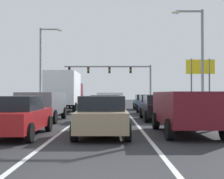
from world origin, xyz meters
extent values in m
plane|color=#28282B|center=(0.00, 17.73, 0.00)|extent=(120.00, 120.00, 0.00)
cube|color=silver|center=(1.70, 22.16, 0.00)|extent=(0.14, 48.75, 0.01)
cube|color=silver|center=(-1.70, 22.16, 0.00)|extent=(0.14, 48.75, 0.01)
cube|color=silver|center=(7.00, 22.16, 0.31)|extent=(1.21, 48.75, 0.62)
cube|color=silver|center=(-7.00, 22.16, 0.43)|extent=(1.49, 48.75, 0.86)
cube|color=maroon|center=(3.34, 6.62, 1.04)|extent=(1.95, 4.90, 1.25)
cube|color=black|center=(3.34, 4.21, 1.32)|extent=(1.56, 0.06, 0.55)
cube|color=red|center=(2.56, 4.22, 0.94)|extent=(0.20, 0.08, 0.28)
cylinder|color=black|center=(2.38, 8.32, 0.37)|extent=(0.25, 0.74, 0.74)
cylinder|color=black|center=(4.29, 8.32, 0.37)|extent=(0.25, 0.74, 0.74)
cylinder|color=black|center=(2.38, 4.92, 0.37)|extent=(0.25, 0.74, 0.74)
cube|color=black|center=(3.22, 13.14, 0.63)|extent=(1.82, 4.50, 0.70)
cube|color=black|center=(3.22, 12.99, 1.23)|extent=(1.64, 2.20, 0.55)
cube|color=red|center=(2.53, 10.94, 0.75)|extent=(0.24, 0.08, 0.14)
cube|color=red|center=(3.91, 10.94, 0.75)|extent=(0.24, 0.08, 0.14)
cylinder|color=black|center=(2.33, 14.69, 0.33)|extent=(0.22, 0.66, 0.66)
cylinder|color=black|center=(4.11, 14.69, 0.33)|extent=(0.22, 0.66, 0.66)
cylinder|color=black|center=(2.33, 11.59, 0.33)|extent=(0.22, 0.66, 0.66)
cylinder|color=black|center=(4.11, 11.59, 0.33)|extent=(0.22, 0.66, 0.66)
cube|color=navy|center=(3.46, 18.83, 0.63)|extent=(1.82, 4.50, 0.70)
cube|color=black|center=(3.46, 18.68, 1.23)|extent=(1.64, 2.20, 0.55)
cube|color=red|center=(2.77, 16.63, 0.75)|extent=(0.24, 0.08, 0.14)
cube|color=red|center=(4.15, 16.63, 0.75)|extent=(0.24, 0.08, 0.14)
cylinder|color=black|center=(2.57, 20.38, 0.33)|extent=(0.22, 0.66, 0.66)
cylinder|color=black|center=(4.35, 20.38, 0.33)|extent=(0.22, 0.66, 0.66)
cylinder|color=black|center=(2.57, 17.28, 0.33)|extent=(0.22, 0.66, 0.66)
cylinder|color=black|center=(4.35, 17.28, 0.33)|extent=(0.22, 0.66, 0.66)
cube|color=#1E5633|center=(3.64, 25.64, 0.63)|extent=(1.82, 4.50, 0.70)
cube|color=black|center=(3.64, 25.49, 1.23)|extent=(1.64, 2.20, 0.55)
cube|color=red|center=(2.95, 23.44, 0.75)|extent=(0.24, 0.08, 0.14)
cube|color=red|center=(4.33, 23.44, 0.75)|extent=(0.24, 0.08, 0.14)
cylinder|color=black|center=(2.75, 27.19, 0.33)|extent=(0.22, 0.66, 0.66)
cylinder|color=black|center=(4.53, 27.19, 0.33)|extent=(0.22, 0.66, 0.66)
cylinder|color=black|center=(2.75, 24.09, 0.33)|extent=(0.22, 0.66, 0.66)
cylinder|color=black|center=(4.53, 24.09, 0.33)|extent=(0.22, 0.66, 0.66)
cube|color=#937F60|center=(0.04, 6.19, 0.63)|extent=(1.82, 4.50, 0.70)
cube|color=black|center=(0.04, 6.04, 1.23)|extent=(1.64, 2.20, 0.55)
cube|color=red|center=(-0.65, 3.99, 0.75)|extent=(0.24, 0.08, 0.14)
cube|color=red|center=(0.73, 3.99, 0.75)|extent=(0.24, 0.08, 0.14)
cylinder|color=black|center=(-0.85, 7.74, 0.33)|extent=(0.22, 0.66, 0.66)
cylinder|color=black|center=(0.93, 7.74, 0.33)|extent=(0.22, 0.66, 0.66)
cylinder|color=black|center=(-0.85, 4.64, 0.33)|extent=(0.22, 0.66, 0.66)
cylinder|color=black|center=(0.93, 4.64, 0.33)|extent=(0.22, 0.66, 0.66)
cube|color=#B7BABF|center=(0.02, 12.75, 0.63)|extent=(1.82, 4.50, 0.70)
cube|color=black|center=(0.02, 12.60, 1.23)|extent=(1.64, 2.20, 0.55)
cube|color=red|center=(-0.68, 10.55, 0.75)|extent=(0.24, 0.08, 0.14)
cube|color=red|center=(0.71, 10.55, 0.75)|extent=(0.24, 0.08, 0.14)
cylinder|color=black|center=(-0.87, 14.30, 0.33)|extent=(0.22, 0.66, 0.66)
cylinder|color=black|center=(0.91, 14.30, 0.33)|extent=(0.22, 0.66, 0.66)
cylinder|color=black|center=(-0.87, 11.20, 0.33)|extent=(0.22, 0.66, 0.66)
cylinder|color=black|center=(0.91, 11.20, 0.33)|extent=(0.22, 0.66, 0.66)
cube|color=silver|center=(0.25, 19.83, 1.04)|extent=(1.95, 4.90, 1.25)
cube|color=black|center=(0.25, 17.42, 1.32)|extent=(1.56, 0.06, 0.55)
cube|color=red|center=(-0.53, 17.43, 0.94)|extent=(0.20, 0.08, 0.28)
cube|color=red|center=(1.03, 17.43, 0.94)|extent=(0.20, 0.08, 0.28)
cylinder|color=black|center=(-0.71, 21.53, 0.37)|extent=(0.25, 0.74, 0.74)
cylinder|color=black|center=(1.20, 21.53, 0.37)|extent=(0.25, 0.74, 0.74)
cylinder|color=black|center=(-0.71, 18.13, 0.37)|extent=(0.25, 0.74, 0.74)
cylinder|color=black|center=(1.20, 18.13, 0.37)|extent=(0.25, 0.74, 0.74)
cube|color=#38383D|center=(-0.06, 26.02, 0.63)|extent=(1.82, 4.50, 0.70)
cube|color=black|center=(-0.06, 25.87, 1.23)|extent=(1.64, 2.20, 0.55)
cube|color=red|center=(-0.76, 23.82, 0.75)|extent=(0.24, 0.08, 0.14)
cube|color=red|center=(0.63, 23.82, 0.75)|extent=(0.24, 0.08, 0.14)
cylinder|color=black|center=(-0.95, 27.57, 0.33)|extent=(0.22, 0.66, 0.66)
cylinder|color=black|center=(0.83, 27.57, 0.33)|extent=(0.22, 0.66, 0.66)
cylinder|color=black|center=(-0.95, 24.47, 0.33)|extent=(0.22, 0.66, 0.66)
cylinder|color=black|center=(0.83, 24.47, 0.33)|extent=(0.22, 0.66, 0.66)
cube|color=maroon|center=(-3.17, 5.95, 0.63)|extent=(1.82, 4.50, 0.70)
cube|color=black|center=(-3.17, 5.80, 1.23)|extent=(1.64, 2.20, 0.55)
cube|color=red|center=(-2.48, 3.75, 0.75)|extent=(0.24, 0.08, 0.14)
cylinder|color=black|center=(-4.06, 7.50, 0.33)|extent=(0.22, 0.66, 0.66)
cylinder|color=black|center=(-2.28, 7.50, 0.33)|extent=(0.22, 0.66, 0.66)
cylinder|color=black|center=(-2.28, 4.40, 0.33)|extent=(0.22, 0.66, 0.66)
cube|color=slate|center=(-3.61, 12.46, 1.04)|extent=(1.95, 4.90, 1.25)
cube|color=black|center=(-3.61, 10.05, 1.32)|extent=(1.56, 0.06, 0.55)
cube|color=red|center=(-4.39, 10.06, 0.94)|extent=(0.20, 0.08, 0.28)
cube|color=red|center=(-2.83, 10.06, 0.94)|extent=(0.20, 0.08, 0.28)
cylinder|color=black|center=(-4.57, 14.16, 0.37)|extent=(0.25, 0.74, 0.74)
cylinder|color=black|center=(-2.66, 14.16, 0.37)|extent=(0.25, 0.74, 0.74)
cylinder|color=black|center=(-4.57, 10.76, 0.37)|extent=(0.25, 0.74, 0.74)
cylinder|color=black|center=(-2.66, 10.76, 0.37)|extent=(0.25, 0.74, 0.74)
cube|color=maroon|center=(-3.60, 23.47, 1.56)|extent=(2.35, 2.20, 2.00)
cube|color=silver|center=(-3.60, 19.87, 2.06)|extent=(2.35, 5.00, 2.60)
cylinder|color=black|center=(-4.72, 23.77, 0.46)|extent=(0.28, 0.92, 0.92)
cylinder|color=black|center=(-2.47, 23.77, 0.46)|extent=(0.28, 0.92, 0.92)
cylinder|color=black|center=(-4.72, 18.37, 0.46)|extent=(0.28, 0.92, 0.92)
cylinder|color=black|center=(-2.47, 18.37, 0.46)|extent=(0.28, 0.92, 0.92)
cube|color=black|center=(-3.63, 28.85, 0.63)|extent=(1.82, 4.50, 0.70)
cube|color=black|center=(-3.63, 28.70, 1.23)|extent=(1.64, 2.20, 0.55)
cube|color=red|center=(-4.33, 26.65, 0.75)|extent=(0.24, 0.08, 0.14)
cube|color=red|center=(-2.94, 26.65, 0.75)|extent=(0.24, 0.08, 0.14)
cylinder|color=black|center=(-4.52, 30.40, 0.33)|extent=(0.22, 0.66, 0.66)
cylinder|color=black|center=(-2.74, 30.40, 0.33)|extent=(0.22, 0.66, 0.66)
cylinder|color=black|center=(-4.52, 27.30, 0.33)|extent=(0.22, 0.66, 0.66)
cylinder|color=black|center=(-2.74, 27.30, 0.33)|extent=(0.22, 0.66, 0.66)
cylinder|color=slate|center=(6.60, 44.32, 3.10)|extent=(0.28, 0.28, 6.20)
cube|color=slate|center=(-0.33, 44.32, 5.95)|extent=(13.86, 0.20, 0.20)
cube|color=black|center=(3.40, 44.32, 5.38)|extent=(0.34, 0.34, 0.95)
sphere|color=#4C0A0A|center=(3.40, 44.13, 5.66)|extent=(0.22, 0.22, 0.22)
sphere|color=#F2AD14|center=(3.40, 44.13, 5.38)|extent=(0.22, 0.22, 0.22)
sphere|color=#0C3819|center=(3.40, 44.13, 5.09)|extent=(0.22, 0.22, 0.22)
cube|color=black|center=(0.00, 44.32, 5.38)|extent=(0.34, 0.34, 0.95)
sphere|color=#4C0A0A|center=(0.00, 44.13, 5.66)|extent=(0.22, 0.22, 0.22)
sphere|color=#F2AD14|center=(0.00, 44.13, 5.38)|extent=(0.22, 0.22, 0.22)
sphere|color=#0C3819|center=(0.00, 44.13, 5.09)|extent=(0.22, 0.22, 0.22)
cube|color=black|center=(-3.40, 44.32, 5.38)|extent=(0.34, 0.34, 0.95)
sphere|color=#4C0A0A|center=(-3.40, 44.13, 5.66)|extent=(0.22, 0.22, 0.22)
sphere|color=#F2AD14|center=(-3.40, 44.13, 5.38)|extent=(0.22, 0.22, 0.22)
sphere|color=#0C3819|center=(-3.40, 44.13, 5.09)|extent=(0.22, 0.22, 0.22)
cube|color=black|center=(-6.46, 44.32, 5.38)|extent=(0.34, 0.34, 0.95)
sphere|color=#4C0A0A|center=(-6.46, 44.13, 5.66)|extent=(0.22, 0.22, 0.22)
sphere|color=#F2AD14|center=(-6.46, 44.13, 5.38)|extent=(0.22, 0.22, 0.22)
sphere|color=#0C3819|center=(-6.46, 44.13, 5.09)|extent=(0.22, 0.22, 0.22)
cylinder|color=gray|center=(7.88, 19.94, 4.28)|extent=(0.22, 0.22, 8.57)
cube|color=gray|center=(6.78, 19.94, 8.42)|extent=(2.20, 0.14, 0.14)
ellipsoid|color=#EAE5C6|center=(5.68, 19.94, 8.32)|extent=(0.70, 0.36, 0.24)
cylinder|color=gray|center=(-7.87, 30.26, 4.61)|extent=(0.22, 0.22, 9.21)
cube|color=gray|center=(-6.77, 30.26, 9.06)|extent=(2.20, 0.14, 0.14)
ellipsoid|color=#EAE5C6|center=(-5.67, 30.26, 8.96)|extent=(0.70, 0.36, 0.24)
cylinder|color=#59595B|center=(9.26, 28.93, 2.75)|extent=(0.16, 0.16, 5.50)
cylinder|color=#59595B|center=(11.26, 28.93, 2.75)|extent=(0.16, 0.16, 5.50)
cube|color=yellow|center=(10.26, 28.93, 4.60)|extent=(3.20, 0.12, 1.60)
camera|label=1|loc=(0.41, -5.75, 1.60)|focal=50.05mm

